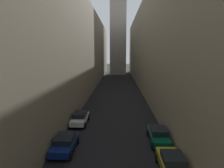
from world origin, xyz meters
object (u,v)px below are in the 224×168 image
Objects in this scene: parked_car_left_third at (65,143)px; parked_car_right_third at (172,163)px; parked_car_left_far at (80,118)px; parked_car_right_far at (158,135)px.

parked_car_right_third reaches higher than parked_car_left_third.
parked_car_right_third is (8.80, -10.62, -0.01)m from parked_car_left_far.
parked_car_left_far is 10.22m from parked_car_right_far.
parked_car_left_third is at bearing 69.65° from parked_car_right_third.
parked_car_right_far is (8.80, -5.19, -0.03)m from parked_car_left_far.
parked_car_right_far is at bearing -0.00° from parked_car_right_third.
parked_car_right_far reaches higher than parked_car_left_third.
parked_car_right_far is at bearing -76.16° from parked_car_left_third.
parked_car_left_third is 9.39m from parked_car_right_third.
parked_car_left_third is 0.96× the size of parked_car_left_far.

